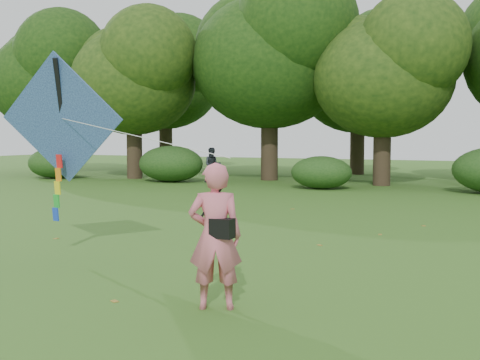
% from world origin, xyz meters
% --- Properties ---
extents(ground, '(100.00, 100.00, 0.00)m').
position_xyz_m(ground, '(0.00, 0.00, 0.00)').
color(ground, '#265114').
rests_on(ground, ground).
extents(man_kite_flyer, '(0.84, 0.72, 1.95)m').
position_xyz_m(man_kite_flyer, '(0.08, -0.87, 0.98)').
color(man_kite_flyer, '#DA6679').
rests_on(man_kite_flyer, ground).
extents(bystander_left, '(1.05, 0.97, 1.72)m').
position_xyz_m(bystander_left, '(-9.86, 18.19, 0.86)').
color(bystander_left, '#21252C').
rests_on(bystander_left, ground).
extents(crossbody_bag, '(0.43, 0.20, 0.74)m').
position_xyz_m(crossbody_bag, '(0.19, -0.90, 1.11)').
color(crossbody_bag, black).
rests_on(crossbody_bag, ground).
extents(flying_kite, '(5.82, 2.48, 3.23)m').
position_xyz_m(flying_kite, '(-4.23, 1.12, 2.59)').
color(flying_kite, '#2643A7').
rests_on(flying_kite, ground).
extents(tree_line, '(54.70, 15.30, 9.48)m').
position_xyz_m(tree_line, '(1.67, 22.88, 5.60)').
color(tree_line, '#3A2D1E').
rests_on(tree_line, ground).
extents(shrub_band, '(39.15, 3.22, 1.88)m').
position_xyz_m(shrub_band, '(-0.72, 17.60, 0.86)').
color(shrub_band, '#264919').
rests_on(shrub_band, ground).
extents(fallen_leaves, '(10.82, 11.82, 0.01)m').
position_xyz_m(fallen_leaves, '(0.01, 4.35, 0.01)').
color(fallen_leaves, olive).
rests_on(fallen_leaves, ground).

